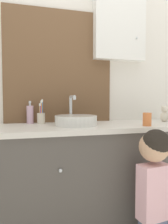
{
  "coord_description": "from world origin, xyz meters",
  "views": [
    {
      "loc": [
        -0.55,
        -1.24,
        1.07
      ],
      "look_at": [
        -0.12,
        0.28,
        0.98
      ],
      "focal_mm": 35.0,
      "sensor_mm": 36.0,
      "label": 1
    }
  ],
  "objects_px": {
    "soap_dispenser": "(30,114)",
    "sink_basin": "(76,120)",
    "drinking_cup": "(147,119)",
    "child_figure": "(154,180)",
    "toothbrush_holder": "(41,117)",
    "teddy_bear": "(165,114)"
  },
  "relations": [
    {
      "from": "teddy_bear",
      "to": "soap_dispenser",
      "type": "bearing_deg",
      "value": 171.63
    },
    {
      "from": "sink_basin",
      "to": "drinking_cup",
      "type": "distance_m",
      "value": 0.52
    },
    {
      "from": "drinking_cup",
      "to": "child_figure",
      "type": "bearing_deg",
      "value": -111.75
    },
    {
      "from": "sink_basin",
      "to": "child_figure",
      "type": "xyz_separation_m",
      "value": [
        0.39,
        -0.41,
        -0.35
      ]
    },
    {
      "from": "toothbrush_holder",
      "to": "drinking_cup",
      "type": "relative_size",
      "value": 2.02
    },
    {
      "from": "teddy_bear",
      "to": "drinking_cup",
      "type": "height_order",
      "value": "teddy_bear"
    },
    {
      "from": "soap_dispenser",
      "to": "child_figure",
      "type": "relative_size",
      "value": 0.2
    },
    {
      "from": "toothbrush_holder",
      "to": "soap_dispenser",
      "type": "xyz_separation_m",
      "value": [
        -0.08,
        0.04,
        0.02
      ]
    },
    {
      "from": "teddy_bear",
      "to": "drinking_cup",
      "type": "bearing_deg",
      "value": -143.92
    },
    {
      "from": "child_figure",
      "to": "soap_dispenser",
      "type": "bearing_deg",
      "value": 138.94
    },
    {
      "from": "sink_basin",
      "to": "soap_dispenser",
      "type": "bearing_deg",
      "value": 147.03
    },
    {
      "from": "toothbrush_holder",
      "to": "child_figure",
      "type": "bearing_deg",
      "value": -42.55
    },
    {
      "from": "sink_basin",
      "to": "soap_dispenser",
      "type": "xyz_separation_m",
      "value": [
        -0.32,
        0.21,
        0.03
      ]
    },
    {
      "from": "soap_dispenser",
      "to": "drinking_cup",
      "type": "relative_size",
      "value": 1.88
    },
    {
      "from": "sink_basin",
      "to": "soap_dispenser",
      "type": "relative_size",
      "value": 2.03
    },
    {
      "from": "sink_basin",
      "to": "soap_dispenser",
      "type": "height_order",
      "value": "sink_basin"
    },
    {
      "from": "toothbrush_holder",
      "to": "drinking_cup",
      "type": "distance_m",
      "value": 0.81
    },
    {
      "from": "sink_basin",
      "to": "teddy_bear",
      "type": "height_order",
      "value": "sink_basin"
    },
    {
      "from": "soap_dispenser",
      "to": "teddy_bear",
      "type": "bearing_deg",
      "value": -8.37
    },
    {
      "from": "drinking_cup",
      "to": "sink_basin",
      "type": "bearing_deg",
      "value": 159.66
    },
    {
      "from": "soap_dispenser",
      "to": "sink_basin",
      "type": "bearing_deg",
      "value": -32.97
    },
    {
      "from": "sink_basin",
      "to": "teddy_bear",
      "type": "relative_size",
      "value": 2.62
    }
  ]
}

